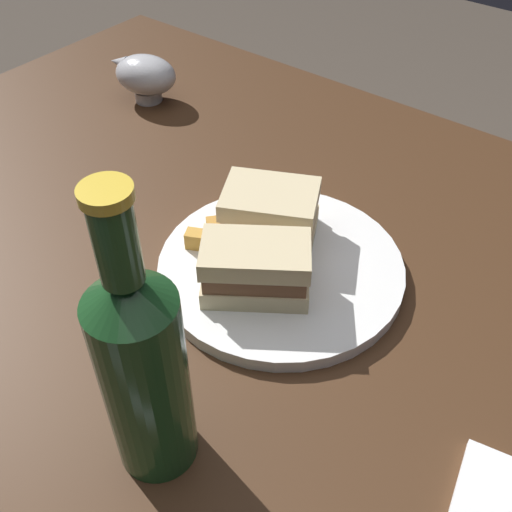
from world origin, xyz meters
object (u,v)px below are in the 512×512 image
plate (281,268)px  sandwich_half_left (271,214)px  cider_bottle (143,369)px  sandwich_half_right (256,268)px  gravy_boat (145,75)px

plate → sandwich_half_left: 0.06m
sandwich_half_left → cider_bottle: bearing=106.9°
sandwich_half_right → cider_bottle: cider_bottle is taller
cider_bottle → gravy_boat: bearing=-43.7°
cider_bottle → plate: bearing=-79.5°
sandwich_half_right → gravy_boat: size_ratio=1.07×
plate → sandwich_half_right: bearing=93.1°
plate → gravy_boat: size_ratio=2.28×
sandwich_half_left → cider_bottle: (-0.08, 0.27, 0.07)m
plate → sandwich_half_right: (-0.00, 0.05, 0.04)m
plate → gravy_boat: bearing=-25.2°
sandwich_half_left → plate: bearing=140.0°
plate → sandwich_half_left: sandwich_half_left is taller
sandwich_half_right → gravy_boat: bearing=-30.5°
gravy_boat → plate: bearing=154.8°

